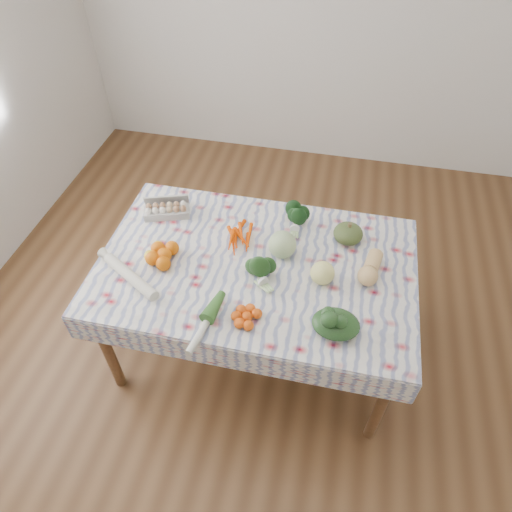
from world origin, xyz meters
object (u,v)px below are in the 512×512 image
(kabocha_squash, at_px, (348,233))
(grapefruit, at_px, (322,273))
(butternut_squash, at_px, (371,267))
(cabbage, at_px, (282,245))
(dining_table, at_px, (256,274))
(egg_carton, at_px, (167,211))

(kabocha_squash, height_order, grapefruit, grapefruit)
(butternut_squash, bearing_deg, kabocha_squash, 132.59)
(cabbage, height_order, butternut_squash, cabbage)
(butternut_squash, distance_m, grapefruit, 0.26)
(dining_table, xyz_separation_m, grapefruit, (0.35, -0.05, 0.14))
(egg_carton, bearing_deg, butternut_squash, -29.06)
(grapefruit, bearing_deg, dining_table, 172.35)
(egg_carton, relative_size, cabbage, 1.73)
(grapefruit, bearing_deg, egg_carton, 161.65)
(butternut_squash, bearing_deg, cabbage, -173.07)
(kabocha_squash, bearing_deg, egg_carton, -179.23)
(egg_carton, relative_size, grapefruit, 2.12)
(butternut_squash, xyz_separation_m, grapefruit, (-0.24, -0.10, 0.01))
(cabbage, relative_size, grapefruit, 1.22)
(dining_table, xyz_separation_m, kabocha_squash, (0.45, 0.28, 0.14))
(kabocha_squash, xyz_separation_m, cabbage, (-0.33, -0.18, 0.02))
(dining_table, distance_m, butternut_squash, 0.60)
(cabbage, bearing_deg, egg_carton, 166.61)
(cabbage, height_order, grapefruit, cabbage)
(egg_carton, distance_m, butternut_squash, 1.19)
(dining_table, bearing_deg, grapefruit, -7.65)
(cabbage, relative_size, butternut_squash, 0.67)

